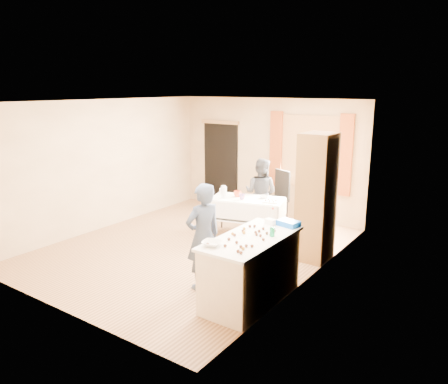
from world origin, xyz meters
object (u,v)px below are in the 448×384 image
Objects in this scene: counter at (251,269)px; woman at (261,193)px; girl at (203,237)px; cabinet at (316,198)px; chair at (275,207)px; party_table at (247,213)px.

woman is (-1.51, 2.87, 0.26)m from counter.
girl is at bearing 97.58° from woman.
cabinet is 2.14m from girl.
woman is at bearing 117.85° from counter.
chair is at bearing -110.20° from woman.
cabinet reaches higher than counter.
cabinet is 1.34× the size of counter.
party_table is (-1.55, 0.35, -0.62)m from cabinet.
chair is 0.72× the size of girl.
party_table is 1.09m from chair.
chair is (0.04, 1.08, -0.11)m from party_table.
cabinet is at bearing 86.96° from counter.
cabinet is 2.21m from chair.
girl reaches higher than counter.
chair is at bearing -149.54° from girl.
woman is at bearing 148.63° from cabinet.
chair reaches higher than party_table.
girl is 3.02m from woman.
woman is (-0.75, 2.92, -0.06)m from girl.
woman is (-0.11, -0.45, 0.38)m from chair.
chair is 3.46m from girl.
girl is (-0.76, -0.05, 0.32)m from counter.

